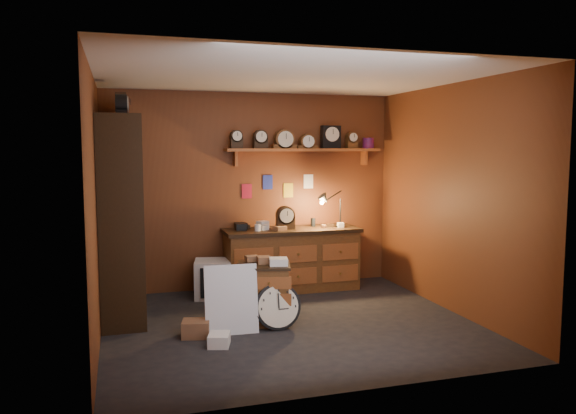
{
  "coord_description": "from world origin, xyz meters",
  "views": [
    {
      "loc": [
        -1.77,
        -5.78,
        1.94
      ],
      "look_at": [
        0.08,
        0.35,
        1.27
      ],
      "focal_mm": 35.0,
      "sensor_mm": 36.0,
      "label": 1
    }
  ],
  "objects_px": {
    "low_cabinet": "(264,290)",
    "big_round_clock": "(278,307)",
    "workbench": "(291,256)",
    "shelving_unit": "(118,208)"
  },
  "relations": [
    {
      "from": "low_cabinet",
      "to": "big_round_clock",
      "type": "bearing_deg",
      "value": -55.88
    },
    {
      "from": "big_round_clock",
      "to": "workbench",
      "type": "bearing_deg",
      "value": 67.88
    },
    {
      "from": "shelving_unit",
      "to": "big_round_clock",
      "type": "bearing_deg",
      "value": -34.1
    },
    {
      "from": "shelving_unit",
      "to": "workbench",
      "type": "xyz_separation_m",
      "value": [
        2.26,
        0.49,
        -0.78
      ]
    },
    {
      "from": "low_cabinet",
      "to": "big_round_clock",
      "type": "relative_size",
      "value": 1.5
    },
    {
      "from": "shelving_unit",
      "to": "workbench",
      "type": "bearing_deg",
      "value": 12.33
    },
    {
      "from": "low_cabinet",
      "to": "workbench",
      "type": "bearing_deg",
      "value": 75.56
    },
    {
      "from": "shelving_unit",
      "to": "big_round_clock",
      "type": "xyz_separation_m",
      "value": [
        1.62,
        -1.09,
        -1.01
      ]
    },
    {
      "from": "shelving_unit",
      "to": "low_cabinet",
      "type": "height_order",
      "value": "shelving_unit"
    },
    {
      "from": "low_cabinet",
      "to": "big_round_clock",
      "type": "height_order",
      "value": "low_cabinet"
    }
  ]
}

